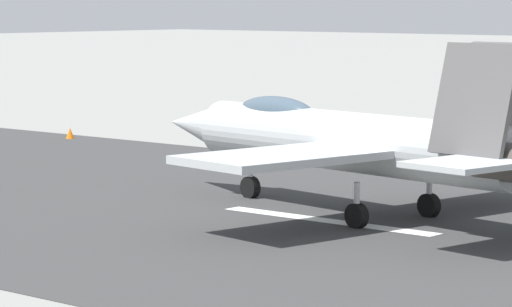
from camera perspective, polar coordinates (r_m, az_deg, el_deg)
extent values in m
plane|color=gray|center=(41.72, 4.01, -2.98)|extent=(400.00, 400.00, 0.00)
cube|color=#353536|center=(41.72, 4.01, -2.97)|extent=(240.00, 26.00, 0.02)
cube|color=white|center=(42.27, 3.02, -2.82)|extent=(8.00, 0.70, 0.00)
cylinder|color=#AEB4B8|center=(43.13, 4.08, 0.48)|extent=(13.21, 3.85, 1.90)
cone|color=#AEB4B8|center=(49.15, -2.52, 1.22)|extent=(3.23, 2.05, 1.62)
ellipsoid|color=#3F5160|center=(45.75, 0.85, 1.73)|extent=(3.72, 1.63, 1.10)
cylinder|color=#47423D|center=(38.25, 10.56, -0.38)|extent=(2.34, 1.42, 1.10)
cube|color=#AEB4B8|center=(39.77, 1.09, -0.16)|extent=(4.25, 6.34, 0.24)
cube|color=#AEB4B8|center=(45.29, 8.49, 0.58)|extent=(4.25, 6.34, 0.24)
cube|color=#AEB4B8|center=(36.82, 8.75, -0.45)|extent=(2.79, 3.13, 0.16)
cube|color=#514F51|center=(38.46, 9.12, 2.23)|extent=(2.71, 1.33, 3.14)
cylinder|color=silver|center=(47.01, -0.24, -1.04)|extent=(0.18, 0.18, 1.40)
cylinder|color=black|center=(47.05, -0.24, -1.43)|extent=(0.80, 0.41, 0.76)
cylinder|color=silver|center=(40.95, 4.24, -2.17)|extent=(0.18, 0.18, 1.40)
cylinder|color=black|center=(41.00, 4.23, -2.61)|extent=(0.80, 0.41, 0.76)
cylinder|color=silver|center=(43.24, 7.25, -1.75)|extent=(0.18, 0.18, 1.40)
cylinder|color=black|center=(43.29, 7.25, -2.17)|extent=(0.80, 0.41, 0.76)
cone|color=orange|center=(56.29, 3.73, -0.25)|extent=(0.44, 0.44, 0.55)
cone|color=orange|center=(67.84, -7.78, 0.84)|extent=(0.44, 0.44, 0.55)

